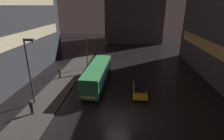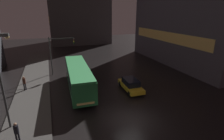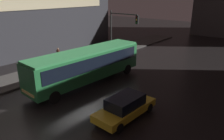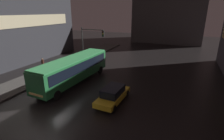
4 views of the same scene
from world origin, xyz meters
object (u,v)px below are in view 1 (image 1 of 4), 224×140
(pedestrian_near, at_px, (31,106))
(traffic_light_main, at_px, (94,48))
(street_lamp_sidewalk, at_px, (30,62))
(car_taxi, at_px, (140,89))
(bus_near, at_px, (97,73))
(pedestrian_mid, at_px, (60,72))

(pedestrian_near, xyz_separation_m, traffic_light_main, (4.39, 15.36, 2.98))
(pedestrian_near, relative_size, street_lamp_sidewalk, 0.21)
(car_taxi, xyz_separation_m, street_lamp_sidewalk, (-12.91, -3.55, 4.61))
(pedestrian_near, relative_size, traffic_light_main, 0.28)
(car_taxi, height_order, traffic_light_main, traffic_light_main)
(bus_near, relative_size, pedestrian_near, 6.94)
(bus_near, height_order, pedestrian_mid, bus_near)
(pedestrian_mid, xyz_separation_m, traffic_light_main, (4.87, 5.26, 2.88))
(car_taxi, distance_m, traffic_light_main, 12.78)
(bus_near, bearing_deg, pedestrian_mid, -11.95)
(street_lamp_sidewalk, bearing_deg, traffic_light_main, 68.83)
(bus_near, distance_m, street_lamp_sidewalk, 9.72)
(street_lamp_sidewalk, bearing_deg, bus_near, 42.19)
(bus_near, distance_m, pedestrian_near, 10.37)
(pedestrian_near, xyz_separation_m, street_lamp_sidewalk, (-0.67, 2.28, 4.25))
(car_taxi, distance_m, pedestrian_mid, 13.42)
(traffic_light_main, relative_size, street_lamp_sidewalk, 0.75)
(pedestrian_mid, height_order, street_lamp_sidewalk, street_lamp_sidewalk)
(bus_near, relative_size, car_taxi, 2.48)
(traffic_light_main, bearing_deg, pedestrian_mid, -132.81)
(car_taxi, xyz_separation_m, traffic_light_main, (-7.84, 9.53, 3.34))
(traffic_light_main, xyz_separation_m, street_lamp_sidewalk, (-5.07, -13.08, 1.27))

